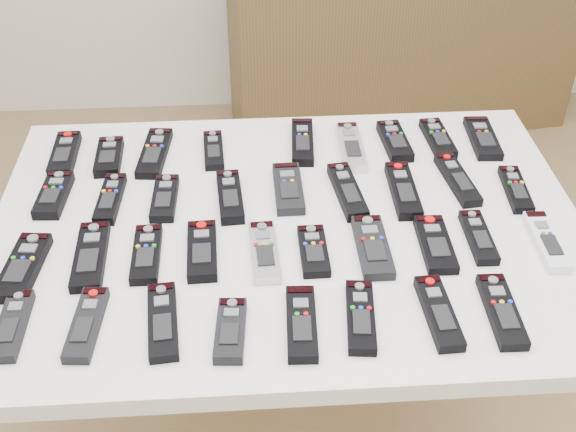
{
  "coord_description": "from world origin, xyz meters",
  "views": [
    {
      "loc": [
        -0.06,
        -1.11,
        1.73
      ],
      "look_at": [
        0.02,
        0.08,
        0.8
      ],
      "focal_mm": 45.0,
      "sensor_mm": 36.0,
      "label": 1
    }
  ],
  "objects": [
    {
      "name": "remote_15",
      "position": [
        0.28,
        0.16,
        0.79
      ],
      "size": [
        0.05,
        0.19,
        0.02
      ],
      "primitive_type": "cube",
      "rotation": [
        0.0,
        0.0,
        -0.01
      ],
      "color": "black",
      "rests_on": "table"
    },
    {
      "name": "remote_29",
      "position": [
        -0.36,
        -0.2,
        0.79
      ],
      "size": [
        0.06,
        0.17,
        0.02
      ],
      "primitive_type": "cube",
      "rotation": [
        0.0,
        0.0,
        -0.08
      ],
      "color": "black",
      "rests_on": "table"
    },
    {
      "name": "remote_16",
      "position": [
        0.41,
        0.2,
        0.79
      ],
      "size": [
        0.07,
        0.19,
        0.02
      ],
      "primitive_type": "cube",
      "rotation": [
        0.0,
        0.0,
        0.12
      ],
      "color": "black",
      "rests_on": "table"
    },
    {
      "name": "remote_2",
      "position": [
        -0.28,
        0.35,
        0.79
      ],
      "size": [
        0.08,
        0.2,
        0.02
      ],
      "primitive_type": "cube",
      "rotation": [
        0.0,
        0.0,
        -0.1
      ],
      "color": "black",
      "rests_on": "table"
    },
    {
      "name": "remote_25",
      "position": [
        0.31,
        -0.02,
        0.79
      ],
      "size": [
        0.06,
        0.17,
        0.02
      ],
      "primitive_type": "cube",
      "rotation": [
        0.0,
        0.0,
        -0.02
      ],
      "color": "black",
      "rests_on": "table"
    },
    {
      "name": "remote_24",
      "position": [
        0.18,
        -0.02,
        0.79
      ],
      "size": [
        0.06,
        0.18,
        0.02
      ],
      "primitive_type": "cube",
      "rotation": [
        0.0,
        0.0,
        0.01
      ],
      "color": "black",
      "rests_on": "table"
    },
    {
      "name": "remote_9",
      "position": [
        -0.49,
        0.19,
        0.79
      ],
      "size": [
        0.07,
        0.16,
        0.02
      ],
      "primitive_type": "cube",
      "rotation": [
        0.0,
        0.0,
        -0.06
      ],
      "color": "black",
      "rests_on": "table"
    },
    {
      "name": "remote_28",
      "position": [
        -0.49,
        -0.19,
        0.79
      ],
      "size": [
        0.05,
        0.16,
        0.02
      ],
      "primitive_type": "cube",
      "rotation": [
        0.0,
        0.0,
        0.0
      ],
      "color": "black",
      "rests_on": "table"
    },
    {
      "name": "remote_1",
      "position": [
        -0.39,
        0.34,
        0.79
      ],
      "size": [
        0.06,
        0.15,
        0.02
      ],
      "primitive_type": "cube",
      "rotation": [
        0.0,
        0.0,
        0.03
      ],
      "color": "black",
      "rests_on": "table"
    },
    {
      "name": "remote_3",
      "position": [
        -0.14,
        0.36,
        0.79
      ],
      "size": [
        0.05,
        0.15,
        0.02
      ],
      "primitive_type": "cube",
      "rotation": [
        0.0,
        0.0,
        0.05
      ],
      "color": "black",
      "rests_on": "table"
    },
    {
      "name": "remote_5",
      "position": [
        0.19,
        0.34,
        0.79
      ],
      "size": [
        0.05,
        0.19,
        0.02
      ],
      "primitive_type": "cube",
      "rotation": [
        0.0,
        0.0,
        -0.01
      ],
      "color": "#B7B7BC",
      "rests_on": "table"
    },
    {
      "name": "remote_26",
      "position": [
        0.4,
        -0.01,
        0.79
      ],
      "size": [
        0.05,
        0.16,
        0.02
      ],
      "primitive_type": "cube",
      "rotation": [
        0.0,
        0.0,
        -0.01
      ],
      "color": "black",
      "rests_on": "table"
    },
    {
      "name": "remote_7",
      "position": [
        0.4,
        0.37,
        0.79
      ],
      "size": [
        0.06,
        0.16,
        0.02
      ],
      "primitive_type": "cube",
      "rotation": [
        0.0,
        0.0,
        0.06
      ],
      "color": "black",
      "rests_on": "table"
    },
    {
      "name": "remote_19",
      "position": [
        -0.38,
        -0.01,
        0.79
      ],
      "size": [
        0.07,
        0.2,
        0.02
      ],
      "primitive_type": "cube",
      "rotation": [
        0.0,
        0.0,
        0.03
      ],
      "color": "black",
      "rests_on": "table"
    },
    {
      "name": "remote_11",
      "position": [
        -0.25,
        0.17,
        0.79
      ],
      "size": [
        0.06,
        0.16,
        0.02
      ],
      "primitive_type": "cube",
      "rotation": [
        0.0,
        0.0,
        -0.03
      ],
      "color": "black",
      "rests_on": "table"
    },
    {
      "name": "remote_12",
      "position": [
        -0.1,
        0.16,
        0.79
      ],
      "size": [
        0.06,
        0.18,
        0.02
      ],
      "primitive_type": "cube",
      "rotation": [
        0.0,
        0.0,
        0.07
      ],
      "color": "black",
      "rests_on": "table"
    },
    {
      "name": "remote_32",
      "position": [
        0.02,
        -0.22,
        0.79
      ],
      "size": [
        0.06,
        0.17,
        0.02
      ],
      "primitive_type": "cube",
      "rotation": [
        0.0,
        0.0,
        -0.04
      ],
      "color": "black",
      "rests_on": "table"
    },
    {
      "name": "remote_21",
      "position": [
        -0.16,
        -0.01,
        0.79
      ],
      "size": [
        0.06,
        0.17,
        0.02
      ],
      "primitive_type": "cube",
      "rotation": [
        0.0,
        0.0,
        0.03
      ],
      "color": "black",
      "rests_on": "table"
    },
    {
      "name": "table",
      "position": [
        0.02,
        0.08,
        0.72
      ],
      "size": [
        1.25,
        0.88,
        0.78
      ],
      "color": "white",
      "rests_on": "ground"
    },
    {
      "name": "remote_6",
      "position": [
        0.3,
        0.37,
        0.79
      ],
      "size": [
        0.07,
        0.16,
        0.02
      ],
      "primitive_type": "cube",
      "rotation": [
        0.0,
        0.0,
        0.06
      ],
      "color": "black",
      "rests_on": "table"
    },
    {
      "name": "remote_22",
      "position": [
        -0.04,
        -0.02,
        0.79
      ],
      "size": [
        0.06,
        0.17,
        0.02
      ],
      "primitive_type": "cube",
      "rotation": [
        0.0,
        0.0,
        0.04
      ],
      "color": "#B7B7BC",
      "rests_on": "table"
    },
    {
      "name": "remote_30",
      "position": [
        -0.23,
        -0.2,
        0.79
      ],
      "size": [
        0.07,
        0.19,
        0.02
      ],
      "primitive_type": "cube",
      "rotation": [
        0.0,
        0.0,
        0.09
      ],
      "color": "black",
      "rests_on": "table"
    },
    {
      "name": "remote_17",
      "position": [
        0.53,
        0.15,
        0.79
      ],
      "size": [
        0.06,
        0.16,
        0.02
      ],
      "primitive_type": "cube",
      "rotation": [
        0.0,
        0.0,
        -0.08
      ],
      "color": "black",
      "rests_on": "table"
    },
    {
      "name": "remote_34",
      "position": [
        0.27,
        -0.21,
        0.79
      ],
      "size": [
        0.06,
        0.18,
        0.02
      ],
      "primitive_type": "cube",
      "rotation": [
        0.0,
        0.0,
        0.05
      ],
      "color": "black",
      "rests_on": "table"
    },
    {
      "name": "remote_13",
      "position": [
        0.02,
        0.19,
        0.79
      ],
      "size": [
        0.06,
        0.17,
        0.02
      ],
      "primitive_type": "cube",
      "rotation": [
        0.0,
        0.0,
        0.01
      ],
      "color": "black",
      "rests_on": "table"
    },
    {
      "name": "sideboard",
      "position": [
        0.63,
        1.78,
        0.37
      ],
      "size": [
        1.52,
        0.57,
        0.74
      ],
      "primitive_type": "cube",
      "rotation": [
        0.0,
        0.0,
        0.13
      ],
      "color": "#4E3B1F",
      "rests_on": "ground"
    },
    {
      "name": "remote_4",
      "position": [
        0.07,
        0.38,
        0.79
      ],
      "size": [
        0.06,
        0.19,
        0.02
      ],
      "primitive_type": "cube",
      "rotation": [
        0.0,
        0.0,
        -0.07
      ],
      "color": "black",
      "rests_on": "table"
    },
    {
      "name": "remote_14",
      "position": [
        0.15,
        0.17,
        0.79
      ],
      "size": [
        0.07,
        0.2,
        0.02
      ],
      "primitive_type": "cube",
      "rotation": [
        0.0,
        0.0,
        0.12
      ],
      "color": "black",
      "rests_on": "table"
    },
    {
      "name": "remote_27",
      "position": [
        0.53,
        -0.03,
        0.79
      ],
      "size": [
        0.05,
        0.18,
        0.02
      ],
      "primitive_type": "cube",
      "rotation": [
        0.0,
        0.0,
        -0.03
      ],
      "color": "silver",
      "rests_on": "table"
    },
    {
      "name": "remote_20",
      "position": [
        -0.27,
        -0.02,
        0.79
      ],
      "size": [
        0.05,
        0.17,
        0.02
      ],
      "primitive_type": "cube",
      "rotation": [
        0.0,
        0.0,
        0.01
      ],
      "color": "black",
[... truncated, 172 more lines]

